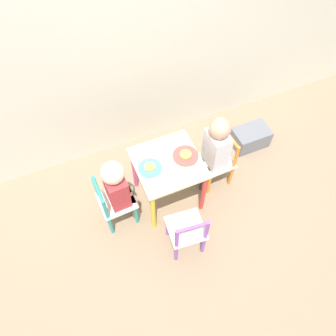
{
  "coord_description": "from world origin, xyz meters",
  "views": [
    {
      "loc": [
        -0.55,
        -1.28,
        2.44
      ],
      "look_at": [
        0.0,
        0.0,
        0.42
      ],
      "focal_mm": 35.0,
      "sensor_mm": 36.0,
      "label": 1
    }
  ],
  "objects_px": {
    "chair_purple": "(187,232)",
    "plate_left": "(150,168)",
    "plate_right": "(186,155)",
    "child_left": "(118,187)",
    "storage_bin": "(250,137)",
    "chair_teal": "(114,202)",
    "kids_table": "(168,170)",
    "child_right": "(215,148)",
    "chair_orange": "(218,161)"
  },
  "relations": [
    {
      "from": "chair_purple",
      "to": "plate_left",
      "type": "xyz_separation_m",
      "value": [
        -0.1,
        0.45,
        0.26
      ]
    },
    {
      "from": "plate_right",
      "to": "plate_left",
      "type": "xyz_separation_m",
      "value": [
        -0.28,
        0.0,
        -0.0
      ]
    },
    {
      "from": "child_left",
      "to": "storage_bin",
      "type": "height_order",
      "value": "child_left"
    },
    {
      "from": "child_left",
      "to": "plate_left",
      "type": "bearing_deg",
      "value": -88.6
    },
    {
      "from": "chair_teal",
      "to": "child_left",
      "type": "xyz_separation_m",
      "value": [
        0.06,
        0.0,
        0.18
      ]
    },
    {
      "from": "plate_left",
      "to": "chair_teal",
      "type": "bearing_deg",
      "value": -176.33
    },
    {
      "from": "kids_table",
      "to": "storage_bin",
      "type": "bearing_deg",
      "value": 13.73
    },
    {
      "from": "chair_purple",
      "to": "storage_bin",
      "type": "relative_size",
      "value": 1.55
    },
    {
      "from": "child_right",
      "to": "plate_left",
      "type": "relative_size",
      "value": 4.36
    },
    {
      "from": "kids_table",
      "to": "chair_teal",
      "type": "relative_size",
      "value": 0.98
    },
    {
      "from": "kids_table",
      "to": "chair_teal",
      "type": "height_order",
      "value": "chair_teal"
    },
    {
      "from": "chair_orange",
      "to": "plate_left",
      "type": "bearing_deg",
      "value": -90.41
    },
    {
      "from": "plate_left",
      "to": "plate_right",
      "type": "bearing_deg",
      "value": -0.0
    },
    {
      "from": "chair_purple",
      "to": "child_left",
      "type": "bearing_deg",
      "value": -45.59
    },
    {
      "from": "chair_teal",
      "to": "child_left",
      "type": "distance_m",
      "value": 0.19
    },
    {
      "from": "kids_table",
      "to": "chair_purple",
      "type": "relative_size",
      "value": 0.98
    },
    {
      "from": "child_right",
      "to": "storage_bin",
      "type": "relative_size",
      "value": 2.3
    },
    {
      "from": "chair_teal",
      "to": "plate_left",
      "type": "bearing_deg",
      "value": -88.87
    },
    {
      "from": "child_right",
      "to": "plate_right",
      "type": "bearing_deg",
      "value": -89.04
    },
    {
      "from": "kids_table",
      "to": "chair_teal",
      "type": "xyz_separation_m",
      "value": [
        -0.46,
        -0.02,
        -0.15
      ]
    },
    {
      "from": "chair_orange",
      "to": "child_right",
      "type": "xyz_separation_m",
      "value": [
        -0.06,
        -0.0,
        0.2
      ]
    },
    {
      "from": "kids_table",
      "to": "child_right",
      "type": "distance_m",
      "value": 0.4
    },
    {
      "from": "chair_teal",
      "to": "child_right",
      "type": "xyz_separation_m",
      "value": [
        0.85,
        0.03,
        0.2
      ]
    },
    {
      "from": "child_right",
      "to": "chair_purple",
      "type": "bearing_deg",
      "value": -45.22
    },
    {
      "from": "chair_orange",
      "to": "storage_bin",
      "type": "distance_m",
      "value": 0.55
    },
    {
      "from": "kids_table",
      "to": "storage_bin",
      "type": "xyz_separation_m",
      "value": [
        0.93,
        0.23,
        -0.31
      ]
    },
    {
      "from": "kids_table",
      "to": "chair_orange",
      "type": "bearing_deg",
      "value": 1.74
    },
    {
      "from": "chair_orange",
      "to": "storage_bin",
      "type": "bearing_deg",
      "value": 112.44
    },
    {
      "from": "chair_purple",
      "to": "child_left",
      "type": "height_order",
      "value": "child_left"
    },
    {
      "from": "chair_orange",
      "to": "child_right",
      "type": "relative_size",
      "value": 0.67
    },
    {
      "from": "chair_teal",
      "to": "child_left",
      "type": "relative_size",
      "value": 0.72
    },
    {
      "from": "child_left",
      "to": "plate_right",
      "type": "distance_m",
      "value": 0.54
    },
    {
      "from": "kids_table",
      "to": "storage_bin",
      "type": "distance_m",
      "value": 1.01
    },
    {
      "from": "chair_purple",
      "to": "child_right",
      "type": "distance_m",
      "value": 0.67
    },
    {
      "from": "child_left",
      "to": "storage_bin",
      "type": "relative_size",
      "value": 2.17
    },
    {
      "from": "child_left",
      "to": "plate_right",
      "type": "relative_size",
      "value": 3.65
    },
    {
      "from": "chair_orange",
      "to": "chair_purple",
      "type": "height_order",
      "value": "same"
    },
    {
      "from": "chair_purple",
      "to": "storage_bin",
      "type": "bearing_deg",
      "value": -139.38
    },
    {
      "from": "chair_purple",
      "to": "storage_bin",
      "type": "distance_m",
      "value": 1.2
    },
    {
      "from": "child_left",
      "to": "plate_right",
      "type": "xyz_separation_m",
      "value": [
        0.54,
        0.02,
        0.08
      ]
    },
    {
      "from": "chair_teal",
      "to": "plate_left",
      "type": "xyz_separation_m",
      "value": [
        0.31,
        0.02,
        0.26
      ]
    },
    {
      "from": "kids_table",
      "to": "chair_purple",
      "type": "bearing_deg",
      "value": -95.74
    },
    {
      "from": "chair_purple",
      "to": "kids_table",
      "type": "bearing_deg",
      "value": -90.0
    },
    {
      "from": "plate_left",
      "to": "storage_bin",
      "type": "relative_size",
      "value": 0.53
    },
    {
      "from": "kids_table",
      "to": "plate_left",
      "type": "relative_size",
      "value": 2.88
    },
    {
      "from": "chair_orange",
      "to": "plate_left",
      "type": "height_order",
      "value": "plate_left"
    },
    {
      "from": "child_right",
      "to": "plate_right",
      "type": "relative_size",
      "value": 3.88
    },
    {
      "from": "storage_bin",
      "to": "chair_orange",
      "type": "bearing_deg",
      "value": -155.82
    },
    {
      "from": "chair_orange",
      "to": "chair_purple",
      "type": "relative_size",
      "value": 1.0
    },
    {
      "from": "chair_orange",
      "to": "child_left",
      "type": "xyz_separation_m",
      "value": [
        -0.85,
        -0.03,
        0.18
      ]
    }
  ]
}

